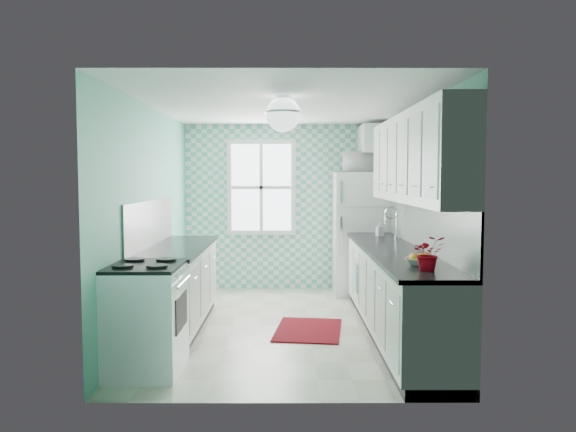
{
  "coord_description": "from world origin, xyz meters",
  "views": [
    {
      "loc": [
        0.03,
        -6.34,
        1.71
      ],
      "look_at": [
        0.05,
        0.25,
        1.25
      ],
      "focal_mm": 35.0,
      "sensor_mm": 36.0,
      "label": 1
    }
  ],
  "objects_px": {
    "ceiling_light": "(283,114)",
    "potted_plant": "(429,253)",
    "stove": "(146,316)",
    "fruit_bowl": "(420,261)",
    "fridge": "(360,233)",
    "microwave": "(361,162)",
    "sink": "(381,240)"
  },
  "relations": [
    {
      "from": "fridge",
      "to": "fruit_bowl",
      "type": "height_order",
      "value": "fridge"
    },
    {
      "from": "ceiling_light",
      "to": "sink",
      "type": "relative_size",
      "value": 0.63
    },
    {
      "from": "potted_plant",
      "to": "microwave",
      "type": "xyz_separation_m",
      "value": [
        -0.09,
        3.58,
        0.84
      ]
    },
    {
      "from": "fridge",
      "to": "potted_plant",
      "type": "distance_m",
      "value": 3.59
    },
    {
      "from": "ceiling_light",
      "to": "stove",
      "type": "relative_size",
      "value": 0.38
    },
    {
      "from": "potted_plant",
      "to": "fruit_bowl",
      "type": "bearing_deg",
      "value": 90.0
    },
    {
      "from": "potted_plant",
      "to": "stove",
      "type": "bearing_deg",
      "value": 173.17
    },
    {
      "from": "sink",
      "to": "fruit_bowl",
      "type": "xyz_separation_m",
      "value": [
        -0.0,
        -2.05,
        0.04
      ]
    },
    {
      "from": "stove",
      "to": "sink",
      "type": "xyz_separation_m",
      "value": [
        2.4,
        2.06,
        0.44
      ]
    },
    {
      "from": "fridge",
      "to": "stove",
      "type": "relative_size",
      "value": 1.9
    },
    {
      "from": "ceiling_light",
      "to": "potted_plant",
      "type": "bearing_deg",
      "value": -38.97
    },
    {
      "from": "stove",
      "to": "fruit_bowl",
      "type": "height_order",
      "value": "fruit_bowl"
    },
    {
      "from": "ceiling_light",
      "to": "fruit_bowl",
      "type": "distance_m",
      "value": 1.93
    },
    {
      "from": "ceiling_light",
      "to": "sink",
      "type": "xyz_separation_m",
      "value": [
        1.2,
        1.37,
        -1.39
      ]
    },
    {
      "from": "fridge",
      "to": "fruit_bowl",
      "type": "xyz_separation_m",
      "value": [
        0.09,
        -3.28,
        0.08
      ]
    },
    {
      "from": "fridge",
      "to": "ceiling_light",
      "type": "bearing_deg",
      "value": -113.92
    },
    {
      "from": "ceiling_light",
      "to": "fridge",
      "type": "xyz_separation_m",
      "value": [
        1.11,
        2.61,
        -1.43
      ]
    },
    {
      "from": "stove",
      "to": "fruit_bowl",
      "type": "distance_m",
      "value": 2.45
    },
    {
      "from": "fridge",
      "to": "sink",
      "type": "relative_size",
      "value": 3.21
    },
    {
      "from": "fruit_bowl",
      "to": "sink",
      "type": "bearing_deg",
      "value": 89.9
    },
    {
      "from": "sink",
      "to": "potted_plant",
      "type": "height_order",
      "value": "sink"
    },
    {
      "from": "microwave",
      "to": "stove",
      "type": "bearing_deg",
      "value": 58.45
    },
    {
      "from": "fridge",
      "to": "sink",
      "type": "bearing_deg",
      "value": -86.54
    },
    {
      "from": "stove",
      "to": "microwave",
      "type": "bearing_deg",
      "value": 52.43
    },
    {
      "from": "fridge",
      "to": "microwave",
      "type": "relative_size",
      "value": 3.32
    },
    {
      "from": "stove",
      "to": "microwave",
      "type": "xyz_separation_m",
      "value": [
        2.31,
        3.29,
        1.44
      ]
    },
    {
      "from": "fridge",
      "to": "microwave",
      "type": "distance_m",
      "value": 1.04
    },
    {
      "from": "fruit_bowl",
      "to": "microwave",
      "type": "relative_size",
      "value": 0.48
    },
    {
      "from": "fruit_bowl",
      "to": "microwave",
      "type": "distance_m",
      "value": 3.42
    },
    {
      "from": "sink",
      "to": "fruit_bowl",
      "type": "distance_m",
      "value": 2.05
    },
    {
      "from": "fridge",
      "to": "stove",
      "type": "height_order",
      "value": "fridge"
    },
    {
      "from": "fridge",
      "to": "potted_plant",
      "type": "relative_size",
      "value": 6.11
    }
  ]
}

